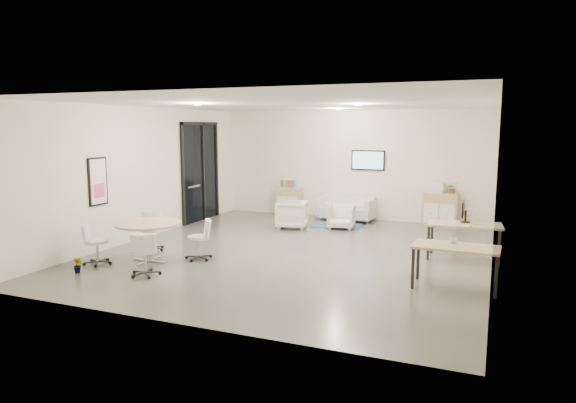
# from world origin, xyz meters

# --- Properties ---
(room_shell) EXTENTS (9.60, 10.60, 4.80)m
(room_shell) POSITION_xyz_m (0.00, 0.00, 1.60)
(room_shell) COLOR #4C4A46
(room_shell) RESTS_ON ground
(glass_door) EXTENTS (0.09, 1.90, 2.85)m
(glass_door) POSITION_xyz_m (-3.95, 2.51, 1.50)
(glass_door) COLOR black
(glass_door) RESTS_ON room_shell
(artwork) EXTENTS (0.05, 0.54, 1.04)m
(artwork) POSITION_xyz_m (-3.97, -1.60, 1.55)
(artwork) COLOR black
(artwork) RESTS_ON room_shell
(wall_tv) EXTENTS (0.98, 0.06, 0.58)m
(wall_tv) POSITION_xyz_m (0.50, 4.46, 1.75)
(wall_tv) COLOR black
(wall_tv) RESTS_ON room_shell
(ceiling_spots) EXTENTS (3.14, 4.14, 0.03)m
(ceiling_spots) POSITION_xyz_m (-0.20, 0.83, 3.18)
(ceiling_spots) COLOR #FFEAC6
(ceiling_spots) RESTS_ON room_shell
(sideboard_left) EXTENTS (0.77, 0.40, 0.87)m
(sideboard_left) POSITION_xyz_m (-1.90, 4.27, 0.43)
(sideboard_left) COLOR tan
(sideboard_left) RESTS_ON room_shell
(sideboard_right) EXTENTS (0.92, 0.45, 0.92)m
(sideboard_right) POSITION_xyz_m (2.60, 4.25, 0.46)
(sideboard_right) COLOR tan
(sideboard_right) RESTS_ON room_shell
(books) EXTENTS (0.45, 0.14, 0.22)m
(books) POSITION_xyz_m (-1.94, 4.28, 0.98)
(books) COLOR red
(books) RESTS_ON sideboard_left
(printer) EXTENTS (0.49, 0.43, 0.31)m
(printer) POSITION_xyz_m (2.47, 4.25, 1.07)
(printer) COLOR white
(printer) RESTS_ON sideboard_right
(loveseat) EXTENTS (1.64, 0.89, 0.60)m
(loveseat) POSITION_xyz_m (-0.03, 4.10, 0.32)
(loveseat) COLOR silver
(loveseat) RESTS_ON room_shell
(blue_rug) EXTENTS (1.43, 1.04, 0.01)m
(blue_rug) POSITION_xyz_m (-0.05, 3.24, 0.01)
(blue_rug) COLOR #32579B
(blue_rug) RESTS_ON room_shell
(armchair_left) EXTENTS (0.90, 0.94, 0.81)m
(armchair_left) POSITION_xyz_m (-1.08, 2.43, 0.41)
(armchair_left) COLOR silver
(armchair_left) RESTS_ON room_shell
(armchair_right) EXTENTS (0.75, 0.72, 0.70)m
(armchair_right) POSITION_xyz_m (0.19, 2.86, 0.35)
(armchair_right) COLOR silver
(armchair_right) RESTS_ON room_shell
(desk_rear) EXTENTS (1.51, 0.85, 0.75)m
(desk_rear) POSITION_xyz_m (3.45, 0.69, 0.68)
(desk_rear) COLOR tan
(desk_rear) RESTS_ON room_shell
(desk_front) EXTENTS (1.43, 0.76, 0.73)m
(desk_front) POSITION_xyz_m (3.43, -1.36, 0.66)
(desk_front) COLOR tan
(desk_front) RESTS_ON room_shell
(monitor) EXTENTS (0.20, 0.50, 0.44)m
(monitor) POSITION_xyz_m (3.40, 0.84, 0.99)
(monitor) COLOR black
(monitor) RESTS_ON desk_rear
(round_table) EXTENTS (1.33, 1.33, 0.81)m
(round_table) POSITION_xyz_m (-2.46, -1.91, 0.73)
(round_table) COLOR tan
(round_table) RESTS_ON room_shell
(meeting_chairs) EXTENTS (2.46, 2.46, 0.82)m
(meeting_chairs) POSITION_xyz_m (-2.46, -1.91, 0.41)
(meeting_chairs) COLOR white
(meeting_chairs) RESTS_ON room_shell
(plant_cabinet) EXTENTS (0.36, 0.37, 0.23)m
(plant_cabinet) POSITION_xyz_m (2.91, 4.23, 1.04)
(plant_cabinet) COLOR #3F7F3F
(plant_cabinet) RESTS_ON sideboard_right
(plant_floor) EXTENTS (0.18, 0.32, 0.14)m
(plant_floor) POSITION_xyz_m (-3.17, -3.11, 0.07)
(plant_floor) COLOR #3F7F3F
(plant_floor) RESTS_ON room_shell
(cup) EXTENTS (0.15, 0.12, 0.13)m
(cup) POSITION_xyz_m (3.37, -1.15, 0.80)
(cup) COLOR white
(cup) RESTS_ON desk_front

